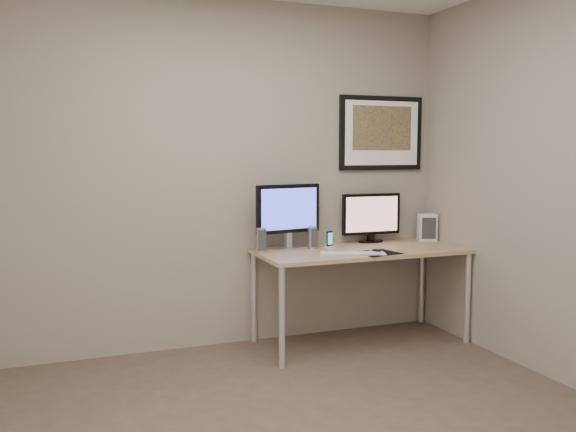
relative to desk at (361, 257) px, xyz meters
name	(u,v)px	position (x,y,z in m)	size (l,w,h in m)	color
room	(279,120)	(-1.00, -0.90, 0.98)	(3.60, 3.60, 3.60)	white
desk	(361,257)	(0.00, 0.00, 0.00)	(1.60, 0.70, 0.73)	olive
framed_art	(381,133)	(0.35, 0.33, 0.96)	(0.75, 0.04, 0.60)	black
monitor_large	(288,213)	(-0.52, 0.19, 0.34)	(0.54, 0.22, 0.49)	#B7B7BC
monitor_tv	(371,216)	(0.24, 0.28, 0.28)	(0.51, 0.12, 0.40)	black
speaker_left	(262,240)	(-0.75, 0.14, 0.16)	(0.07, 0.07, 0.18)	#B7B7BC
speaker_right	(312,237)	(-0.34, 0.16, 0.15)	(0.07, 0.07, 0.17)	#B7B7BC
phone_dock	(330,239)	(-0.20, 0.14, 0.13)	(0.06, 0.06, 0.13)	black
keyboard	(352,254)	(-0.18, -0.21, 0.07)	(0.48, 0.13, 0.02)	#B9B9BD
mousepad	(377,253)	(0.02, -0.21, 0.07)	(0.29, 0.25, 0.00)	black
mouse	(376,251)	(0.00, -0.23, 0.09)	(0.05, 0.10, 0.03)	black
fan_unit	(427,227)	(0.72, 0.19, 0.18)	(0.15, 0.11, 0.22)	silver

